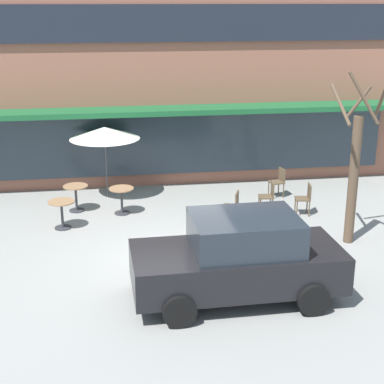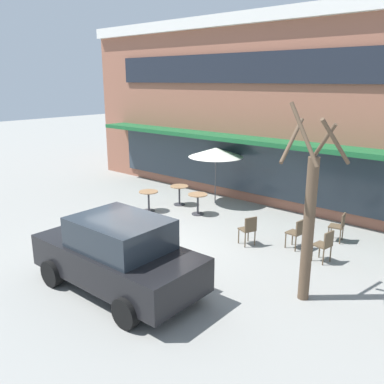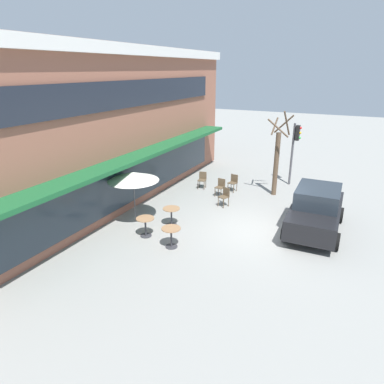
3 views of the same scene
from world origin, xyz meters
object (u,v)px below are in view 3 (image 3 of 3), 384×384
Objects in this scene: cafe_table_near_wall at (171,214)px; street_tree at (277,159)px; patio_umbrella_green_folded at (133,176)px; cafe_chair_1 at (202,179)px; traffic_light_pole at (295,144)px; cafe_table_streetside at (145,224)px; cafe_chair_2 at (225,195)px; cafe_table_by_tree at (171,234)px; cafe_chair_0 at (233,182)px; cafe_chair_3 at (220,186)px; parked_sedan at (316,210)px.

cafe_table_near_wall is 0.18× the size of street_tree.
patio_umbrella_green_folded is 2.47× the size of cafe_chair_1.
cafe_table_streetside is at bearing 156.71° from traffic_light_pole.
street_tree is at bearing -36.86° from patio_umbrella_green_folded.
patio_umbrella_green_folded is at bearing 140.88° from cafe_chair_2.
cafe_table_near_wall and cafe_table_by_tree have the same top height.
cafe_chair_3 is at bearing 160.93° from cafe_chair_0.
cafe_table_near_wall is 0.22× the size of traffic_light_pole.
patio_umbrella_green_folded reaches higher than cafe_table_near_wall.
cafe_table_near_wall is 1.00× the size of cafe_table_by_tree.
cafe_table_by_tree is at bearing 176.26° from cafe_chair_2.
cafe_table_near_wall is 8.48m from traffic_light_pole.
street_tree reaches higher than parked_sedan.
cafe_table_streetside is at bearing 159.12° from cafe_chair_2.
cafe_table_near_wall is 3.18m from cafe_chair_2.
cafe_chair_1 is (6.11, 0.39, 0.01)m from cafe_table_streetside.
cafe_chair_1 is (5.22, -0.71, -1.50)m from patio_umbrella_green_folded.
street_tree is (5.54, -2.93, 1.36)m from cafe_table_near_wall.
parked_sedan is (-2.68, -6.15, 0.35)m from cafe_chair_1.
cafe_table_near_wall is 0.18× the size of parked_sedan.
street_tree is at bearing -27.86° from cafe_table_near_wall.
cafe_chair_2 is at bearing 79.08° from parked_sedan.
cafe_chair_2 is at bearing -170.83° from cafe_chair_0.
cafe_table_by_tree is (-1.61, -0.90, 0.00)m from cafe_table_near_wall.
traffic_light_pole is (7.96, -4.91, 0.27)m from patio_umbrella_green_folded.
cafe_table_streetside is 9.80m from traffic_light_pole.
cafe_chair_1 is 0.26× the size of traffic_light_pole.
cafe_table_near_wall is at bearing 155.85° from traffic_light_pole.
cafe_table_near_wall is at bearing 111.91° from parked_sedan.
cafe_table_near_wall is 0.85× the size of cafe_chair_2.
cafe_table_streetside is 0.85× the size of cafe_chair_1.
parked_sedan is at bearing -123.34° from cafe_chair_0.
cafe_chair_1 is at bearing 66.49° from parked_sedan.
parked_sedan is (-1.99, -4.83, 0.35)m from cafe_chair_3.
cafe_chair_3 is (5.42, -0.93, 0.01)m from cafe_table_streetside.
cafe_chair_2 is (2.95, -1.20, 0.01)m from cafe_table_near_wall.
cafe_table_by_tree is at bearing -176.16° from cafe_chair_3.
cafe_table_by_tree is 0.18× the size of parked_sedan.
cafe_chair_1 is 6.72m from parked_sedan.
cafe_chair_2 is (4.23, -1.62, 0.01)m from cafe_table_streetside.
cafe_chair_1 is 5.32m from traffic_light_pole.
cafe_chair_1 is at bearing 46.95° from cafe_chair_2.
parked_sedan is (2.54, -6.86, -1.14)m from patio_umbrella_green_folded.
cafe_chair_2 is 0.21× the size of parked_sedan.
cafe_table_by_tree is at bearing 130.20° from parked_sedan.
cafe_chair_1 is at bearing -7.72° from patio_umbrella_green_folded.
parked_sedan is (3.76, -4.44, 0.36)m from cafe_table_by_tree.
traffic_light_pole is at bearing -45.96° from cafe_chair_0.
cafe_chair_3 is (-0.97, 0.34, 0.00)m from cafe_chair_0.
cafe_table_by_tree is at bearing 164.16° from street_tree.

